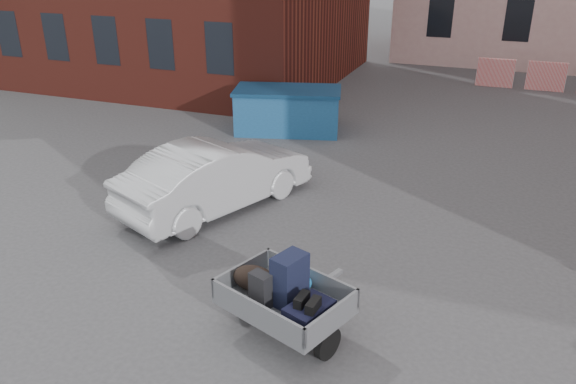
% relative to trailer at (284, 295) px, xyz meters
% --- Properties ---
extents(ground, '(120.00, 120.00, 0.00)m').
position_rel_trailer_xyz_m(ground, '(-0.58, 1.01, -0.61)').
color(ground, '#38383A').
rests_on(ground, ground).
extents(barriers, '(4.70, 0.18, 1.00)m').
position_rel_trailer_xyz_m(barriers, '(3.62, 16.01, -0.11)').
color(barriers, red).
rests_on(barriers, ground).
extents(trailer, '(1.88, 1.98, 1.20)m').
position_rel_trailer_xyz_m(trailer, '(0.00, 0.00, 0.00)').
color(trailer, black).
rests_on(trailer, ground).
extents(dumpster, '(3.16, 2.20, 1.20)m').
position_rel_trailer_xyz_m(dumpster, '(-3.17, 8.27, -0.00)').
color(dumpster, '#1C5287').
rests_on(dumpster, ground).
extents(silver_car, '(2.84, 4.27, 1.33)m').
position_rel_trailer_xyz_m(silver_car, '(-2.69, 3.21, 0.06)').
color(silver_car, '#A6A9AE').
rests_on(silver_car, ground).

